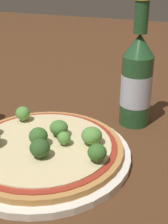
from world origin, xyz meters
TOP-DOWN VIEW (x-y plane):
  - ground_plane at (0.00, 0.00)m, footprint 3.00×3.00m
  - plate at (0.01, -0.02)m, footprint 0.30×0.30m
  - pizza at (0.01, -0.02)m, footprint 0.27×0.27m
  - broccoli_floret_2 at (0.04, -0.10)m, footprint 0.03×0.03m
  - broccoli_floret_3 at (-0.03, -0.04)m, footprint 0.03×0.03m
  - broccoli_floret_4 at (-0.01, -0.12)m, footprint 0.03×0.03m
  - broccoli_floret_5 at (-0.00, -0.02)m, footprint 0.03×0.03m
  - broccoli_floret_6 at (0.07, 0.06)m, footprint 0.03×0.03m
  - broccoli_floret_7 at (0.02, -0.05)m, footprint 0.02×0.02m
  - broccoli_floret_9 at (0.04, -0.03)m, footprint 0.03×0.03m
  - beer_bottle at (0.19, -0.13)m, footprint 0.06×0.06m

SIDE VIEW (x-z plane):
  - ground_plane at x=0.00m, z-range 0.00..0.00m
  - plate at x=0.01m, z-range 0.00..0.01m
  - pizza at x=0.01m, z-range 0.01..0.03m
  - broccoli_floret_7 at x=0.02m, z-range 0.03..0.05m
  - broccoli_floret_4 at x=-0.01m, z-range 0.03..0.06m
  - broccoli_floret_2 at x=0.04m, z-range 0.03..0.06m
  - broccoli_floret_9 at x=0.04m, z-range 0.03..0.06m
  - broccoli_floret_6 at x=0.07m, z-range 0.03..0.06m
  - broccoli_floret_3 at x=-0.03m, z-range 0.03..0.06m
  - broccoli_floret_5 at x=0.00m, z-range 0.03..0.06m
  - beer_bottle at x=0.19m, z-range -0.03..0.22m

